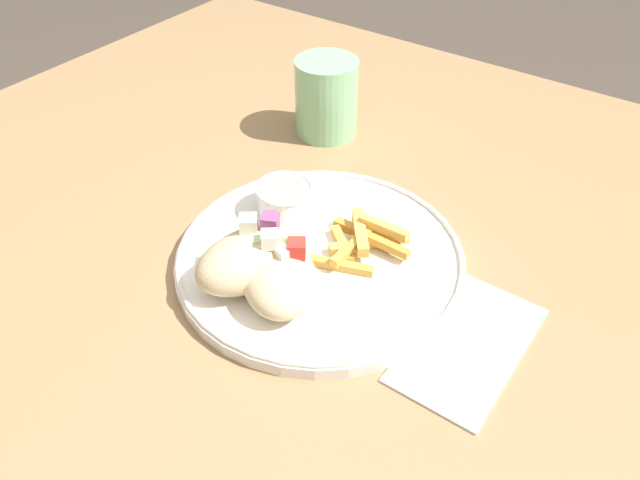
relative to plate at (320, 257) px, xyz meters
The scene contains 8 objects.
table 0.10m from the plate, 123.95° to the left, with size 1.22×1.22×0.71m.
napkin 0.18m from the plate, 93.71° to the right, with size 0.17×0.09×0.00m.
plate is the anchor object (origin of this frame).
pita_sandwich_near 0.08m from the plate, behind, with size 0.13×0.13×0.06m.
pita_sandwich_far 0.09m from the plate, 154.71° to the left, with size 0.13×0.11×0.07m.
fries_pile 0.05m from the plate, 42.43° to the right, with size 0.10×0.10×0.03m.
sauce_ramekin 0.09m from the plate, 64.18° to the left, with size 0.07×0.07×0.04m.
water_glass 0.28m from the plate, 33.63° to the left, with size 0.09×0.09×0.11m.
Camera 1 is at (-0.38, -0.33, 1.17)m, focal length 35.00 mm.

